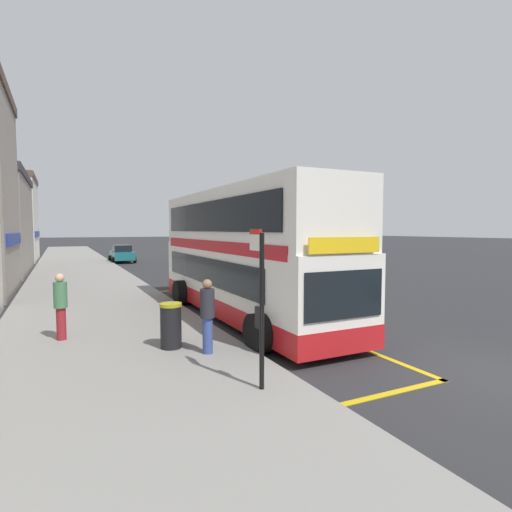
{
  "coord_description": "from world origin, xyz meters",
  "views": [
    {
      "loc": [
        -8.17,
        -5.2,
        3.07
      ],
      "look_at": [
        -1.38,
        8.67,
        2.04
      ],
      "focal_mm": 28.13,
      "sensor_mm": 36.0,
      "label": 1
    }
  ],
  "objects_px": {
    "pedestrian_waiting_near_sign": "(61,304)",
    "parked_car_teal_behind": "(122,254)",
    "parked_car_grey_kerbside": "(243,258)",
    "double_decker_bus": "(242,258)",
    "bus_stop_sign": "(260,297)",
    "parked_car_black_distant": "(199,255)",
    "pedestrian_further_back": "(207,313)",
    "litter_bin": "(171,325)"
  },
  "relations": [
    {
      "from": "pedestrian_waiting_near_sign",
      "to": "parked_car_teal_behind",
      "type": "bearing_deg",
      "value": 79.2
    },
    {
      "from": "parked_car_grey_kerbside",
      "to": "double_decker_bus",
      "type": "bearing_deg",
      "value": -115.06
    },
    {
      "from": "parked_car_grey_kerbside",
      "to": "bus_stop_sign",
      "type": "bearing_deg",
      "value": -114.23
    },
    {
      "from": "parked_car_grey_kerbside",
      "to": "parked_car_black_distant",
      "type": "relative_size",
      "value": 1.0
    },
    {
      "from": "pedestrian_waiting_near_sign",
      "to": "bus_stop_sign",
      "type": "bearing_deg",
      "value": -57.66
    },
    {
      "from": "double_decker_bus",
      "to": "parked_car_teal_behind",
      "type": "xyz_separation_m",
      "value": [
        -0.59,
        25.97,
        -1.27
      ]
    },
    {
      "from": "bus_stop_sign",
      "to": "pedestrian_further_back",
      "type": "height_order",
      "value": "bus_stop_sign"
    },
    {
      "from": "double_decker_bus",
      "to": "bus_stop_sign",
      "type": "bearing_deg",
      "value": -111.36
    },
    {
      "from": "bus_stop_sign",
      "to": "pedestrian_waiting_near_sign",
      "type": "height_order",
      "value": "bus_stop_sign"
    },
    {
      "from": "parked_car_black_distant",
      "to": "litter_bin",
      "type": "bearing_deg",
      "value": -108.03
    },
    {
      "from": "bus_stop_sign",
      "to": "pedestrian_waiting_near_sign",
      "type": "distance_m",
      "value": 6.2
    },
    {
      "from": "pedestrian_waiting_near_sign",
      "to": "pedestrian_further_back",
      "type": "bearing_deg",
      "value": -42.22
    },
    {
      "from": "parked_car_black_distant",
      "to": "pedestrian_waiting_near_sign",
      "type": "height_order",
      "value": "pedestrian_waiting_near_sign"
    },
    {
      "from": "pedestrian_waiting_near_sign",
      "to": "litter_bin",
      "type": "height_order",
      "value": "pedestrian_waiting_near_sign"
    },
    {
      "from": "parked_car_teal_behind",
      "to": "pedestrian_waiting_near_sign",
      "type": "relative_size",
      "value": 2.37
    },
    {
      "from": "pedestrian_further_back",
      "to": "litter_bin",
      "type": "bearing_deg",
      "value": 129.58
    },
    {
      "from": "bus_stop_sign",
      "to": "parked_car_black_distant",
      "type": "bearing_deg",
      "value": 74.19
    },
    {
      "from": "parked_car_teal_behind",
      "to": "bus_stop_sign",
      "type": "bearing_deg",
      "value": 84.32
    },
    {
      "from": "litter_bin",
      "to": "pedestrian_waiting_near_sign",
      "type": "bearing_deg",
      "value": 140.51
    },
    {
      "from": "parked_car_teal_behind",
      "to": "pedestrian_further_back",
      "type": "relative_size",
      "value": 2.38
    },
    {
      "from": "double_decker_bus",
      "to": "pedestrian_further_back",
      "type": "relative_size",
      "value": 6.41
    },
    {
      "from": "double_decker_bus",
      "to": "litter_bin",
      "type": "distance_m",
      "value": 4.73
    },
    {
      "from": "parked_car_grey_kerbside",
      "to": "litter_bin",
      "type": "xyz_separation_m",
      "value": [
        -10.55,
        -19.07,
        -0.1
      ]
    },
    {
      "from": "parked_car_grey_kerbside",
      "to": "parked_car_teal_behind",
      "type": "height_order",
      "value": "same"
    },
    {
      "from": "pedestrian_waiting_near_sign",
      "to": "litter_bin",
      "type": "distance_m",
      "value": 3.18
    },
    {
      "from": "bus_stop_sign",
      "to": "double_decker_bus",
      "type": "bearing_deg",
      "value": 68.64
    },
    {
      "from": "parked_car_black_distant",
      "to": "litter_bin",
      "type": "relative_size",
      "value": 3.76
    },
    {
      "from": "double_decker_bus",
      "to": "pedestrian_waiting_near_sign",
      "type": "height_order",
      "value": "double_decker_bus"
    },
    {
      "from": "parked_car_black_distant",
      "to": "parked_car_teal_behind",
      "type": "height_order",
      "value": "same"
    },
    {
      "from": "parked_car_grey_kerbside",
      "to": "pedestrian_further_back",
      "type": "bearing_deg",
      "value": -117.13
    },
    {
      "from": "bus_stop_sign",
      "to": "parked_car_black_distant",
      "type": "distance_m",
      "value": 29.12
    },
    {
      "from": "bus_stop_sign",
      "to": "pedestrian_further_back",
      "type": "bearing_deg",
      "value": 94.52
    },
    {
      "from": "bus_stop_sign",
      "to": "parked_car_teal_behind",
      "type": "height_order",
      "value": "bus_stop_sign"
    },
    {
      "from": "pedestrian_further_back",
      "to": "litter_bin",
      "type": "height_order",
      "value": "pedestrian_further_back"
    },
    {
      "from": "parked_car_black_distant",
      "to": "pedestrian_further_back",
      "type": "height_order",
      "value": "pedestrian_further_back"
    },
    {
      "from": "pedestrian_further_back",
      "to": "pedestrian_waiting_near_sign",
      "type": "bearing_deg",
      "value": 137.78
    },
    {
      "from": "bus_stop_sign",
      "to": "pedestrian_waiting_near_sign",
      "type": "xyz_separation_m",
      "value": [
        -3.3,
        5.2,
        -0.73
      ]
    },
    {
      "from": "bus_stop_sign",
      "to": "parked_car_black_distant",
      "type": "height_order",
      "value": "bus_stop_sign"
    },
    {
      "from": "parked_car_grey_kerbside",
      "to": "pedestrian_further_back",
      "type": "relative_size",
      "value": 2.38
    },
    {
      "from": "parked_car_grey_kerbside",
      "to": "parked_car_teal_behind",
      "type": "xyz_separation_m",
      "value": [
        -7.83,
        9.99,
        0.0
      ]
    },
    {
      "from": "parked_car_black_distant",
      "to": "pedestrian_further_back",
      "type": "distance_m",
      "value": 26.87
    },
    {
      "from": "bus_stop_sign",
      "to": "parked_car_grey_kerbside",
      "type": "height_order",
      "value": "bus_stop_sign"
    }
  ]
}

